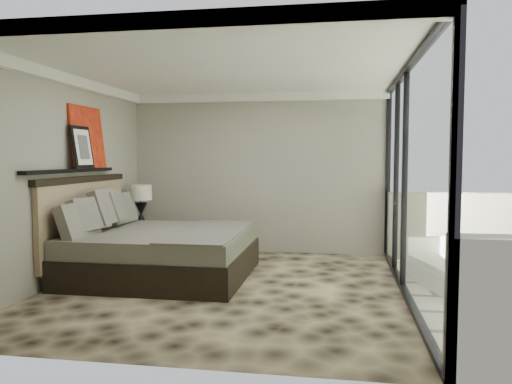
% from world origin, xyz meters
% --- Properties ---
extents(floor, '(5.00, 5.00, 0.00)m').
position_xyz_m(floor, '(0.00, 0.00, 0.00)').
color(floor, black).
rests_on(floor, ground).
extents(ceiling, '(4.50, 5.00, 0.02)m').
position_xyz_m(ceiling, '(0.00, 0.00, 2.79)').
color(ceiling, silver).
rests_on(ceiling, back_wall).
extents(back_wall, '(4.50, 0.02, 2.80)m').
position_xyz_m(back_wall, '(0.00, 2.49, 1.40)').
color(back_wall, gray).
rests_on(back_wall, floor).
extents(left_wall, '(0.02, 5.00, 2.80)m').
position_xyz_m(left_wall, '(-2.24, 0.00, 1.40)').
color(left_wall, gray).
rests_on(left_wall, floor).
extents(glass_wall, '(0.08, 5.00, 2.80)m').
position_xyz_m(glass_wall, '(2.25, 0.00, 1.40)').
color(glass_wall, white).
rests_on(glass_wall, floor).
extents(picture_ledge, '(0.12, 2.20, 0.05)m').
position_xyz_m(picture_ledge, '(-2.18, 0.10, 1.50)').
color(picture_ledge, black).
rests_on(picture_ledge, left_wall).
extents(bed, '(2.42, 2.34, 1.34)m').
position_xyz_m(bed, '(-1.11, 0.43, 0.39)').
color(bed, black).
rests_on(bed, floor).
extents(nightstand, '(0.60, 0.60, 0.48)m').
position_xyz_m(nightstand, '(-1.94, 1.85, 0.24)').
color(nightstand, black).
rests_on(nightstand, floor).
extents(table_lamp, '(0.38, 0.38, 0.69)m').
position_xyz_m(table_lamp, '(-1.92, 1.86, 0.96)').
color(table_lamp, black).
rests_on(table_lamp, nightstand).
extents(abstract_canvas, '(0.13, 0.90, 0.90)m').
position_xyz_m(abstract_canvas, '(-2.19, 0.58, 1.97)').
color(abstract_canvas, '#B41A0F').
rests_on(abstract_canvas, picture_ledge).
extents(framed_print, '(0.11, 0.50, 0.60)m').
position_xyz_m(framed_print, '(-2.14, 0.31, 1.82)').
color(framed_print, black).
rests_on(framed_print, picture_ledge).
extents(lounger, '(1.05, 1.55, 0.55)m').
position_xyz_m(lounger, '(2.88, 0.50, 0.17)').
color(lounger, white).
rests_on(lounger, terrace_slab).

